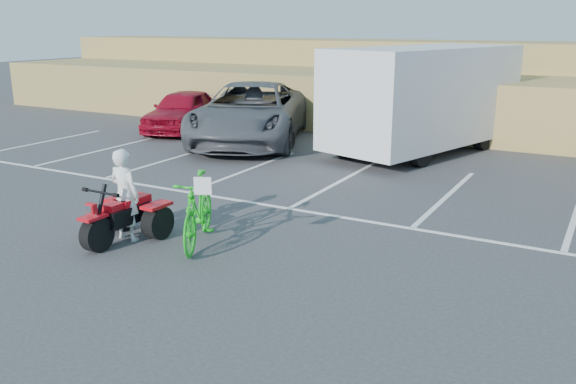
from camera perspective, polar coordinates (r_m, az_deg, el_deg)
The scene contains 11 objects.
ground at distance 11.08m, azimuth -5.89°, elevation -4.77°, with size 100.00×100.00×0.00m, color #363638.
parking_stripes at distance 14.10m, azimuth 6.48°, elevation -0.31°, with size 28.00×5.16×0.01m.
grass_embankment at distance 24.83m, azimuth 15.04°, elevation 9.46°, with size 40.00×8.50×3.10m.
red_trike_atv at distance 11.51m, azimuth -15.26°, elevation -4.48°, with size 1.23×1.64×1.07m, color red, non-canonical shape.
rider at distance 11.36m, azimuth -15.03°, elevation -0.25°, with size 0.62×0.40×1.69m, color white.
green_dirt_bike at distance 10.89m, azimuth -8.42°, elevation -1.67°, with size 0.60×2.13×1.28m, color #14BF19.
grey_pickup at distance 20.27m, azimuth -3.51°, elevation 7.40°, with size 3.21×6.97×1.94m, color #4C4D54.
red_car at distance 22.72m, azimuth -9.80°, elevation 7.52°, with size 1.76×4.38×1.49m, color maroon.
cargo_trailer at distance 18.95m, azimuth 12.60°, elevation 8.74°, with size 4.57×7.25×3.15m.
quad_atv_blue at distance 18.86m, azimuth -2.00°, elevation 3.82°, with size 1.27×1.70×1.11m, color navy, non-canonical shape.
quad_atv_green at distance 18.27m, azimuth 7.43°, elevation 3.31°, with size 1.23×1.64×1.07m, color #165C15, non-canonical shape.
Camera 1 is at (5.99, -8.50, 3.83)m, focal length 38.00 mm.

